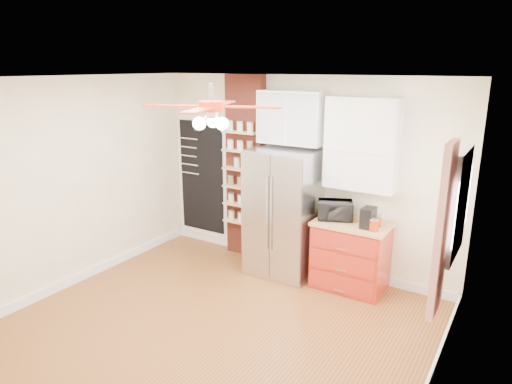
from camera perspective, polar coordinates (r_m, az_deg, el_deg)
The scene contains 21 objects.
floor at distance 5.34m, azimuth -4.93°, elevation -16.34°, with size 4.50×4.50×0.00m, color brown.
ceiling at distance 4.54m, azimuth -5.74°, elevation 14.00°, with size 4.50×4.50×0.00m, color white.
wall_back at distance 6.42m, azimuth 5.48°, elevation 2.27°, with size 4.50×0.02×2.70m, color #FFF3CD.
wall_front at distance 3.51m, azimuth -25.66°, elevation -10.81°, with size 4.50×0.02×2.70m, color #FFF3CD.
wall_left at distance 6.34m, azimuth -21.80°, elevation 1.04°, with size 0.02×4.00×2.70m, color #FFF3CD.
wall_right at distance 3.93m, azimuth 22.23°, elevation -7.60°, with size 0.02×4.00×2.70m, color #FFF3CD.
chalkboard at distance 7.34m, azimuth -6.68°, elevation 1.91°, with size 0.95×0.05×1.95m.
brick_pillar at distance 6.76m, azimuth -1.30°, elevation 3.01°, with size 0.60×0.16×2.70m, color maroon.
fridge at distance 6.25m, azimuth 3.44°, elevation -2.58°, with size 0.90×0.70×1.75m, color #B9B9BE.
upper_glass_cabinet at distance 6.15m, azimuth 4.51°, elevation 9.28°, with size 0.90×0.35×0.70m, color white.
red_cabinet at distance 6.08m, azimuth 11.75°, elevation -7.70°, with size 0.94×0.64×0.90m.
upper_shelf_unit at distance 5.83m, azimuth 13.10°, elevation 5.86°, with size 0.90×0.30×1.15m, color white.
window at distance 4.71m, azimuth 24.18°, elevation -1.44°, with size 0.04×0.75×1.05m, color white.
curtain at distance 4.23m, azimuth 22.28°, elevation -4.52°, with size 0.06×0.40×1.55m, color red.
ceiling_fan at distance 4.56m, azimuth -5.64°, elevation 10.53°, with size 1.40×1.40×0.44m.
toaster_oven at distance 5.95m, azimuth 9.85°, elevation -2.25°, with size 0.44×0.30×0.24m, color black.
coffee_maker at distance 5.73m, azimuth 13.85°, elevation -3.14°, with size 0.14×0.22×0.25m, color black.
canister_left at distance 5.65m, azimuth 14.49°, elevation -4.09°, with size 0.11×0.11×0.13m, color #BC2A0A.
canister_right at distance 5.82m, azimuth 14.96°, elevation -3.54°, with size 0.09×0.09×0.13m, color #A62F09.
pantry_jar_oats at distance 6.69m, azimuth -2.40°, elevation 3.69°, with size 0.09×0.09×0.14m, color #C3B495.
pantry_jar_beans at distance 6.52m, azimuth -0.62°, elevation 3.34°, with size 0.08×0.08×0.13m, color brown.
Camera 1 is at (2.75, -3.61, 2.82)m, focal length 32.00 mm.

